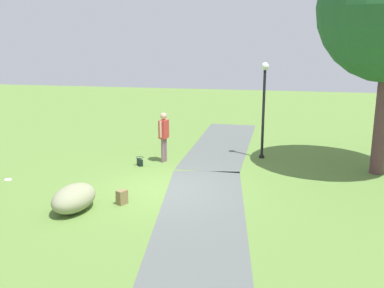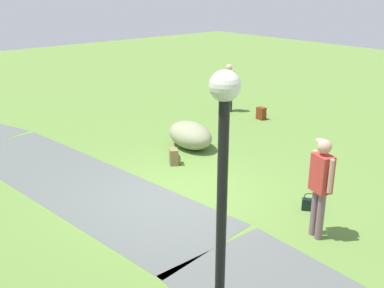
{
  "view_description": "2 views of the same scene",
  "coord_description": "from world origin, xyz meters",
  "px_view_note": "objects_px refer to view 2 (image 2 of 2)",
  "views": [
    {
      "loc": [
        12.44,
        3.02,
        4.65
      ],
      "look_at": [
        -0.05,
        0.71,
        1.44
      ],
      "focal_mm": 41.92,
      "sensor_mm": 36.0,
      "label": 1
    },
    {
      "loc": [
        -6.72,
        5.28,
        4.25
      ],
      "look_at": [
        0.29,
        -0.66,
        0.91
      ],
      "focal_mm": 41.8,
      "sensor_mm": 36.0,
      "label": 2
    }
  ],
  "objects_px": {
    "man_near_boulder": "(229,84)",
    "handbag_on_grass": "(310,204)",
    "backpack_by_boulder": "(174,157)",
    "spare_backpack_on_lawn": "(261,113)",
    "lawn_boulder": "(190,135)",
    "woman_with_handbag": "(321,181)",
    "lamp_post": "(222,213)",
    "frisbee_on_grass": "(320,140)"
  },
  "relations": [
    {
      "from": "man_near_boulder",
      "to": "handbag_on_grass",
      "type": "bearing_deg",
      "value": 148.15
    },
    {
      "from": "woman_with_handbag",
      "to": "backpack_by_boulder",
      "type": "distance_m",
      "value": 4.34
    },
    {
      "from": "backpack_by_boulder",
      "to": "frisbee_on_grass",
      "type": "distance_m",
      "value": 4.48
    },
    {
      "from": "man_near_boulder",
      "to": "handbag_on_grass",
      "type": "relative_size",
      "value": 4.34
    },
    {
      "from": "woman_with_handbag",
      "to": "man_near_boulder",
      "type": "height_order",
      "value": "woman_with_handbag"
    },
    {
      "from": "handbag_on_grass",
      "to": "backpack_by_boulder",
      "type": "xyz_separation_m",
      "value": [
        3.61,
        0.58,
        0.05
      ]
    },
    {
      "from": "backpack_by_boulder",
      "to": "spare_backpack_on_lawn",
      "type": "xyz_separation_m",
      "value": [
        1.2,
        -4.59,
        0.0
      ]
    },
    {
      "from": "lamp_post",
      "to": "woman_with_handbag",
      "type": "distance_m",
      "value": 3.86
    },
    {
      "from": "man_near_boulder",
      "to": "backpack_by_boulder",
      "type": "height_order",
      "value": "man_near_boulder"
    },
    {
      "from": "handbag_on_grass",
      "to": "lawn_boulder",
      "type": "bearing_deg",
      "value": -6.81
    },
    {
      "from": "handbag_on_grass",
      "to": "backpack_by_boulder",
      "type": "height_order",
      "value": "backpack_by_boulder"
    },
    {
      "from": "woman_with_handbag",
      "to": "handbag_on_grass",
      "type": "height_order",
      "value": "woman_with_handbag"
    },
    {
      "from": "backpack_by_boulder",
      "to": "woman_with_handbag",
      "type": "bearing_deg",
      "value": 177.96
    },
    {
      "from": "handbag_on_grass",
      "to": "spare_backpack_on_lawn",
      "type": "xyz_separation_m",
      "value": [
        4.8,
        -4.01,
        0.05
      ]
    },
    {
      "from": "man_near_boulder",
      "to": "handbag_on_grass",
      "type": "height_order",
      "value": "man_near_boulder"
    },
    {
      "from": "woman_with_handbag",
      "to": "man_near_boulder",
      "type": "relative_size",
      "value": 1.1
    },
    {
      "from": "lamp_post",
      "to": "woman_with_handbag",
      "type": "bearing_deg",
      "value": -71.48
    },
    {
      "from": "woman_with_handbag",
      "to": "backpack_by_boulder",
      "type": "xyz_separation_m",
      "value": [
        4.25,
        -0.15,
        -0.87
      ]
    },
    {
      "from": "woman_with_handbag",
      "to": "backpack_by_boulder",
      "type": "relative_size",
      "value": 4.55
    },
    {
      "from": "lamp_post",
      "to": "spare_backpack_on_lawn",
      "type": "bearing_deg",
      "value": -51.22
    },
    {
      "from": "handbag_on_grass",
      "to": "frisbee_on_grass",
      "type": "relative_size",
      "value": 1.62
    },
    {
      "from": "woman_with_handbag",
      "to": "handbag_on_grass",
      "type": "xyz_separation_m",
      "value": [
        0.64,
        -0.73,
        -0.93
      ]
    },
    {
      "from": "spare_backpack_on_lawn",
      "to": "frisbee_on_grass",
      "type": "relative_size",
      "value": 1.71
    },
    {
      "from": "backpack_by_boulder",
      "to": "man_near_boulder",
      "type": "bearing_deg",
      "value": -59.76
    },
    {
      "from": "lawn_boulder",
      "to": "woman_with_handbag",
      "type": "xyz_separation_m",
      "value": [
        -4.92,
        1.24,
        0.72
      ]
    },
    {
      "from": "lawn_boulder",
      "to": "man_near_boulder",
      "type": "distance_m",
      "value": 3.89
    },
    {
      "from": "lamp_post",
      "to": "frisbee_on_grass",
      "type": "distance_m",
      "value": 9.21
    },
    {
      "from": "lawn_boulder",
      "to": "man_near_boulder",
      "type": "xyz_separation_m",
      "value": [
        1.91,
        -3.33,
        0.61
      ]
    },
    {
      "from": "handbag_on_grass",
      "to": "backpack_by_boulder",
      "type": "bearing_deg",
      "value": 9.12
    },
    {
      "from": "lawn_boulder",
      "to": "woman_with_handbag",
      "type": "relative_size",
      "value": 0.9
    },
    {
      "from": "spare_backpack_on_lawn",
      "to": "man_near_boulder",
      "type": "bearing_deg",
      "value": 6.8
    },
    {
      "from": "handbag_on_grass",
      "to": "spare_backpack_on_lawn",
      "type": "bearing_deg",
      "value": -39.83
    },
    {
      "from": "lamp_post",
      "to": "spare_backpack_on_lawn",
      "type": "distance_m",
      "value": 10.75
    },
    {
      "from": "man_near_boulder",
      "to": "frisbee_on_grass",
      "type": "xyz_separation_m",
      "value": [
        -3.88,
        0.13,
        -0.95
      ]
    },
    {
      "from": "man_near_boulder",
      "to": "lamp_post",
      "type": "bearing_deg",
      "value": 134.74
    },
    {
      "from": "man_near_boulder",
      "to": "lawn_boulder",
      "type": "bearing_deg",
      "value": 119.78
    },
    {
      "from": "man_near_boulder",
      "to": "spare_backpack_on_lawn",
      "type": "relative_size",
      "value": 4.13
    },
    {
      "from": "backpack_by_boulder",
      "to": "spare_backpack_on_lawn",
      "type": "bearing_deg",
      "value": -75.36
    },
    {
      "from": "lawn_boulder",
      "to": "handbag_on_grass",
      "type": "distance_m",
      "value": 4.31
    },
    {
      "from": "lawn_boulder",
      "to": "handbag_on_grass",
      "type": "height_order",
      "value": "lawn_boulder"
    },
    {
      "from": "woman_with_handbag",
      "to": "spare_backpack_on_lawn",
      "type": "relative_size",
      "value": 4.55
    },
    {
      "from": "woman_with_handbag",
      "to": "spare_backpack_on_lawn",
      "type": "height_order",
      "value": "woman_with_handbag"
    }
  ]
}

